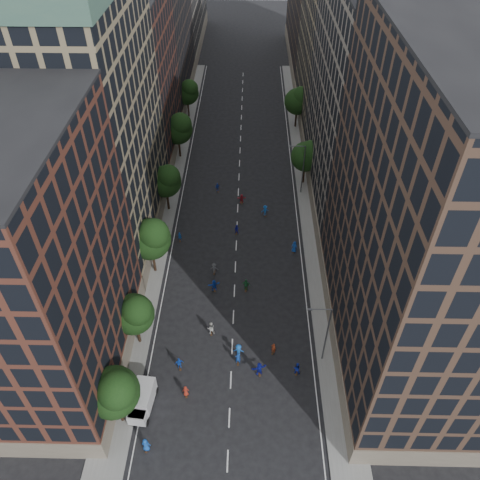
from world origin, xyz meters
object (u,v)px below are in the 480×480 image
Objects in this scene: cargo_van at (142,400)px; skater_0 at (146,445)px; skater_1 at (238,359)px; skater_2 at (297,368)px; streetlamp_near at (325,332)px; streetlamp_far at (302,167)px.

skater_0 is (1.13, -4.60, -0.37)m from cargo_van.
skater_1 is 1.01× the size of skater_2.
skater_2 is (-2.90, -1.91, -4.30)m from streetlamp_near.
skater_2 is (16.75, 4.49, -0.42)m from cargo_van.
skater_2 is at bearing -146.67° from streetlamp_near.
streetlamp_far is 4.92× the size of skater_0.
streetlamp_near and streetlamp_far have the same top height.
streetlamp_near reaches higher than skater_1.
streetlamp_far is at bearing -108.23° from skater_0.
skater_0 is 1.04× the size of skater_1.
streetlamp_near is at bearing -136.14° from skater_2.
skater_0 is (-18.52, -44.00, -4.25)m from streetlamp_far.
skater_1 is 6.82m from skater_2.
streetlamp_far reaches higher than skater_0.
streetlamp_near is 5.12× the size of skater_1.
skater_0 is 13.57m from skater_1.
streetlamp_far is at bearing 69.79° from cargo_van.
skater_0 is at bearing -69.88° from cargo_van.
streetlamp_near reaches higher than cargo_van.
skater_0 is (-18.52, -11.00, -4.25)m from streetlamp_near.
skater_2 is at bearing -94.75° from streetlamp_far.
streetlamp_near is 33.00m from streetlamp_far.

